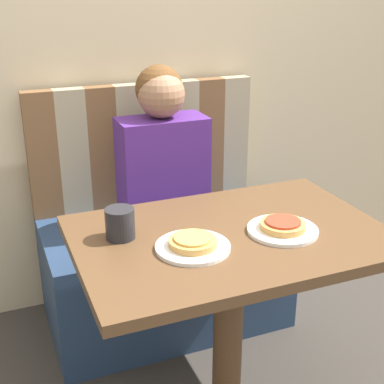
{
  "coord_description": "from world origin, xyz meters",
  "views": [
    {
      "loc": [
        -0.67,
        -1.34,
        1.46
      ],
      "look_at": [
        0.0,
        0.32,
        0.74
      ],
      "focal_mm": 50.0,
      "sensor_mm": 36.0,
      "label": 1
    }
  ],
  "objects": [
    {
      "name": "plate_right",
      "position": [
        0.15,
        -0.06,
        0.73
      ],
      "size": [
        0.22,
        0.22,
        0.01
      ],
      "color": "white",
      "rests_on": "dining_table"
    },
    {
      "name": "plate_left",
      "position": [
        -0.15,
        -0.06,
        0.73
      ],
      "size": [
        0.22,
        0.22,
        0.01
      ],
      "color": "white",
      "rests_on": "dining_table"
    },
    {
      "name": "dining_table",
      "position": [
        0.0,
        0.0,
        0.62
      ],
      "size": [
        0.97,
        0.66,
        0.73
      ],
      "color": "brown",
      "rests_on": "ground_plane"
    },
    {
      "name": "pizza_right",
      "position": [
        0.15,
        -0.06,
        0.75
      ],
      "size": [
        0.14,
        0.14,
        0.03
      ],
      "color": "#C68E47",
      "rests_on": "plate_right"
    },
    {
      "name": "wall_back",
      "position": [
        0.0,
        0.99,
        1.3
      ],
      "size": [
        7.0,
        0.05,
        2.6
      ],
      "color": "#C6B28E",
      "rests_on": "ground_plane"
    },
    {
      "name": "booth_seat",
      "position": [
        0.0,
        0.65,
        0.24
      ],
      "size": [
        1.03,
        0.58,
        0.48
      ],
      "color": "navy",
      "rests_on": "ground_plane"
    },
    {
      "name": "booth_backrest",
      "position": [
        -0.0,
        0.9,
        0.76
      ],
      "size": [
        1.03,
        0.07,
        0.55
      ],
      "color": "brown",
      "rests_on": "booth_seat"
    },
    {
      "name": "pizza_left",
      "position": [
        -0.15,
        -0.06,
        0.75
      ],
      "size": [
        0.14,
        0.14,
        0.03
      ],
      "color": "#C68E47",
      "rests_on": "plate_left"
    },
    {
      "name": "drinking_cup",
      "position": [
        -0.33,
        0.09,
        0.77
      ],
      "size": [
        0.09,
        0.09,
        0.1
      ],
      "color": "#232328",
      "rests_on": "dining_table"
    },
    {
      "name": "person",
      "position": [
        0.0,
        0.65,
        0.82
      ],
      "size": [
        0.36,
        0.21,
        0.67
      ],
      "color": "#4C237A",
      "rests_on": "booth_seat"
    }
  ]
}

